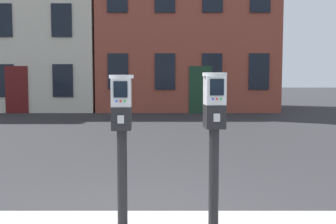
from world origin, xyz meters
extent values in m
cylinder|color=black|center=(-0.31, -0.20, 0.58)|extent=(0.09, 0.09, 0.88)
cube|color=black|center=(-0.31, -0.20, 1.12)|extent=(0.18, 0.25, 0.20)
cube|color=#A5A8AD|center=(-0.30, -0.33, 1.12)|extent=(0.06, 0.02, 0.07)
cube|color=#B7BABF|center=(-0.31, -0.20, 1.35)|extent=(0.18, 0.24, 0.25)
cube|color=black|center=(-0.30, -0.32, 1.38)|extent=(0.12, 0.01, 0.14)
cylinder|color=blue|center=(-0.34, -0.32, 1.28)|extent=(0.02, 0.01, 0.02)
cylinder|color=red|center=(-0.30, -0.32, 1.28)|extent=(0.02, 0.01, 0.02)
cylinder|color=green|center=(-0.27, -0.32, 1.28)|extent=(0.02, 0.01, 0.02)
cylinder|color=#B7BABF|center=(-0.31, -0.20, 1.49)|extent=(0.23, 0.23, 0.03)
cylinder|color=black|center=(0.51, -0.20, 0.59)|extent=(0.09, 0.09, 0.89)
cube|color=black|center=(0.51, -0.20, 1.13)|extent=(0.18, 0.25, 0.21)
cube|color=#A5A8AD|center=(0.52, -0.33, 1.13)|extent=(0.06, 0.02, 0.07)
cube|color=#B7BABF|center=(0.51, -0.20, 1.36)|extent=(0.18, 0.24, 0.25)
cube|color=black|center=(0.52, -0.32, 1.39)|extent=(0.12, 0.01, 0.14)
cylinder|color=blue|center=(0.48, -0.32, 1.29)|extent=(0.02, 0.01, 0.02)
cylinder|color=red|center=(0.52, -0.32, 1.29)|extent=(0.02, 0.01, 0.02)
cylinder|color=green|center=(0.55, -0.32, 1.29)|extent=(0.02, 0.01, 0.02)
cylinder|color=#B7BABF|center=(0.51, -0.20, 1.51)|extent=(0.23, 0.23, 0.03)
cube|color=beige|center=(-7.21, 17.24, 5.29)|extent=(7.89, 6.78, 10.58)
cube|color=black|center=(-7.21, 13.82, 1.45)|extent=(0.90, 0.06, 1.45)
cube|color=black|center=(-4.58, 13.82, 1.45)|extent=(0.90, 0.06, 1.45)
cube|color=black|center=(-7.21, 13.82, 4.10)|extent=(0.90, 0.06, 1.45)
cube|color=black|center=(-4.58, 13.82, 4.10)|extent=(0.90, 0.06, 1.45)
cube|color=#591414|center=(-6.65, 13.82, 1.05)|extent=(1.00, 0.07, 2.10)
cube|color=black|center=(-2.12, 13.82, 1.86)|extent=(0.90, 0.06, 1.60)
cube|color=black|center=(-0.03, 13.82, 1.86)|extent=(0.90, 0.06, 1.60)
cube|color=black|center=(2.06, 13.82, 1.86)|extent=(0.90, 0.06, 1.60)
cube|color=black|center=(4.14, 13.82, 1.86)|extent=(0.90, 0.06, 1.60)
cube|color=#193823|center=(1.54, 13.82, 1.05)|extent=(1.00, 0.07, 2.10)
camera|label=1|loc=(0.10, -3.66, 1.45)|focal=41.94mm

